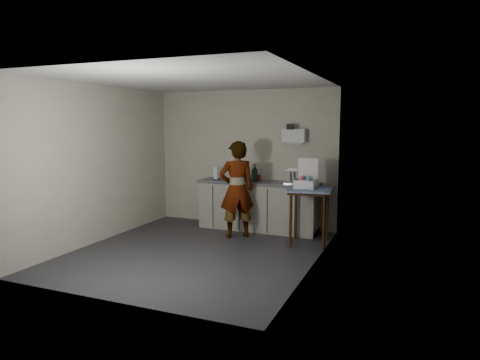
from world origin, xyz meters
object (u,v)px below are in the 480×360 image
at_px(bakery_box, 306,181).
at_px(dish_rack, 295,180).
at_px(paper_towel, 216,173).
at_px(soap_bottle, 255,173).
at_px(soda_can, 259,178).
at_px(dark_bottle, 244,174).
at_px(side_table, 310,196).
at_px(kitchen_counter, 258,207).
at_px(standing_man, 237,190).

bearing_deg(bakery_box, dish_rack, 120.29).
bearing_deg(dish_rack, paper_towel, -177.52).
bearing_deg(paper_towel, soap_bottle, 3.21).
relative_size(soda_can, dark_bottle, 0.46).
height_order(dish_rack, bakery_box, bakery_box).
xyz_separation_m(soda_can, dark_bottle, (-0.27, -0.08, 0.07)).
xyz_separation_m(soap_bottle, bakery_box, (1.08, -0.49, -0.04)).
relative_size(side_table, soda_can, 8.13).
xyz_separation_m(dish_rack, bakery_box, (0.32, -0.52, 0.06)).
relative_size(soap_bottle, bakery_box, 0.67).
bearing_deg(kitchen_counter, standing_man, -104.31).
relative_size(standing_man, paper_towel, 6.70).
bearing_deg(standing_man, soda_can, -138.50).
distance_m(side_table, paper_towel, 2.00).
distance_m(dark_bottle, bakery_box, 1.40).
relative_size(side_table, bakery_box, 1.97).
relative_size(side_table, standing_man, 0.55).
bearing_deg(paper_towel, soda_can, 11.37).
bearing_deg(side_table, kitchen_counter, 145.00).
bearing_deg(dish_rack, kitchen_counter, 176.93).
height_order(dark_bottle, bakery_box, bakery_box).
bearing_deg(side_table, standing_man, 175.78).
distance_m(standing_man, dark_bottle, 0.67).
height_order(kitchen_counter, bakery_box, bakery_box).
height_order(standing_man, soda_can, standing_man).
height_order(standing_man, dark_bottle, standing_man).
bearing_deg(side_table, soda_can, 142.90).
distance_m(side_table, dark_bottle, 1.51).
bearing_deg(side_table, paper_towel, 159.11).
height_order(dark_bottle, paper_towel, same).
height_order(kitchen_counter, standing_man, standing_man).
distance_m(dark_bottle, paper_towel, 0.55).
bearing_deg(standing_man, soap_bottle, -136.59).
height_order(soap_bottle, dark_bottle, soap_bottle).
bearing_deg(side_table, bakery_box, 144.73).
height_order(soda_can, dark_bottle, dark_bottle).
bearing_deg(soda_can, kitchen_counter, -80.37).
bearing_deg(soap_bottle, dish_rack, 1.74).
height_order(side_table, standing_man, standing_man).
xyz_separation_m(kitchen_counter, side_table, (1.10, -0.60, 0.38)).
height_order(standing_man, soap_bottle, standing_man).
height_order(soda_can, dish_rack, dish_rack).
distance_m(soap_bottle, paper_towel, 0.77).
height_order(standing_man, paper_towel, standing_man).
relative_size(paper_towel, dish_rack, 0.69).
xyz_separation_m(kitchen_counter, dark_bottle, (-0.28, -0.02, 0.61)).
bearing_deg(paper_towel, side_table, -14.49).
distance_m(side_table, dish_rack, 0.71).
bearing_deg(paper_towel, kitchen_counter, 7.20).
bearing_deg(dark_bottle, soda_can, 16.87).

